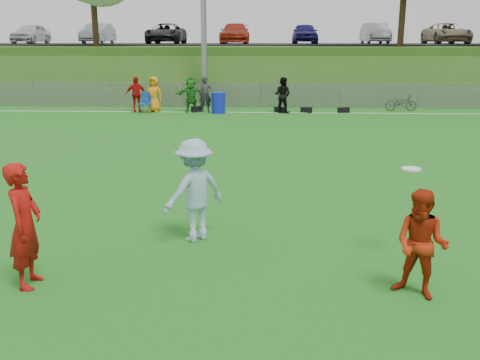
# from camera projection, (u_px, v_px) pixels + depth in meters

# --- Properties ---
(ground) EXTENTS (120.00, 120.00, 0.00)m
(ground) POSITION_uv_depth(u_px,v_px,m) (250.00, 265.00, 8.43)
(ground) COLOR #156318
(ground) RESTS_ON ground
(sideline_far) EXTENTS (60.00, 0.10, 0.01)m
(sideline_far) POSITION_uv_depth(u_px,v_px,m) (260.00, 112.00, 25.81)
(sideline_far) COLOR white
(sideline_far) RESTS_ON ground
(fence) EXTENTS (58.00, 0.06, 1.30)m
(fence) POSITION_uv_depth(u_px,v_px,m) (261.00, 95.00, 27.58)
(fence) COLOR gray
(fence) RESTS_ON ground
(berm) EXTENTS (120.00, 18.00, 3.00)m
(berm) POSITION_uv_depth(u_px,v_px,m) (262.00, 67.00, 37.98)
(berm) COLOR #315919
(berm) RESTS_ON ground
(parking_lot) EXTENTS (120.00, 12.00, 0.10)m
(parking_lot) POSITION_uv_depth(u_px,v_px,m) (263.00, 44.00, 39.52)
(parking_lot) COLOR black
(parking_lot) RESTS_ON berm
(car_row) EXTENTS (32.04, 5.18, 1.44)m
(car_row) POSITION_uv_depth(u_px,v_px,m) (247.00, 33.00, 38.41)
(car_row) COLOR silver
(car_row) RESTS_ON parking_lot
(spectator_row) EXTENTS (8.13, 0.91, 1.69)m
(spectator_row) POSITION_uv_depth(u_px,v_px,m) (196.00, 95.00, 25.73)
(spectator_row) COLOR red
(spectator_row) RESTS_ON ground
(gear_bags) EXTENTS (7.67, 0.51, 0.26)m
(gear_bags) POSITION_uv_depth(u_px,v_px,m) (282.00, 110.00, 25.83)
(gear_bags) COLOR black
(gear_bags) RESTS_ON ground
(player_red_left) EXTENTS (0.47, 0.68, 1.82)m
(player_red_left) POSITION_uv_depth(u_px,v_px,m) (25.00, 226.00, 7.53)
(player_red_left) COLOR #A40F0B
(player_red_left) RESTS_ON ground
(player_red_center) EXTENTS (0.94, 0.89, 1.52)m
(player_red_center) POSITION_uv_depth(u_px,v_px,m) (421.00, 245.00, 7.22)
(player_red_center) COLOR #AB250B
(player_red_center) RESTS_ON ground
(player_blue) EXTENTS (1.33, 1.28, 1.81)m
(player_blue) POSITION_uv_depth(u_px,v_px,m) (194.00, 190.00, 9.27)
(player_blue) COLOR #91B3C9
(player_blue) RESTS_ON ground
(frisbee) EXTENTS (0.31, 0.31, 0.03)m
(frisbee) POSITION_uv_depth(u_px,v_px,m) (411.00, 169.00, 8.41)
(frisbee) COLOR white
(frisbee) RESTS_ON ground
(recycling_bin) EXTENTS (0.77, 0.77, 0.99)m
(recycling_bin) POSITION_uv_depth(u_px,v_px,m) (218.00, 103.00, 25.51)
(recycling_bin) COLOR #1021B4
(recycling_bin) RESTS_ON ground
(camp_chair) EXTENTS (0.62, 0.63, 0.96)m
(camp_chair) POSITION_uv_depth(u_px,v_px,m) (145.00, 107.00, 25.79)
(camp_chair) COLOR #0F48AD
(camp_chair) RESTS_ON ground
(bicycle) EXTENTS (1.51, 0.54, 0.79)m
(bicycle) POSITION_uv_depth(u_px,v_px,m) (401.00, 103.00, 26.37)
(bicycle) COLOR #333336
(bicycle) RESTS_ON ground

